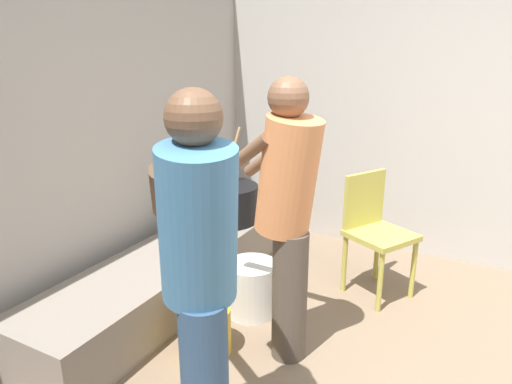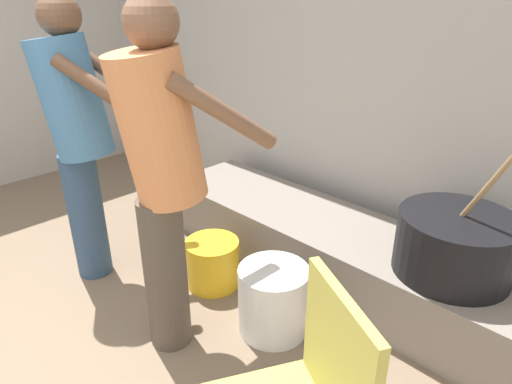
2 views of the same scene
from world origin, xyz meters
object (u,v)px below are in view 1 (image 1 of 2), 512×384
object	(u,v)px
chair_olive	(375,228)
bucket_yellow_plastic	(204,330)
cooking_pot_main	(226,203)
bucket_white_plastic	(252,288)
cook_in_orange_shirt	(287,206)
cook_in_blue_shirt	(200,266)

from	to	relation	value
chair_olive	bucket_yellow_plastic	bearing A→B (deg)	150.24
cooking_pot_main	bucket_white_plastic	size ratio (longest dim) A/B	2.12
cook_in_orange_shirt	cooking_pot_main	bearing A→B (deg)	46.49
cook_in_blue_shirt	bucket_yellow_plastic	bearing A→B (deg)	34.74
cook_in_orange_shirt	bucket_white_plastic	bearing A→B (deg)	52.02
chair_olive	bucket_yellow_plastic	xyz separation A→B (m)	(-1.18, 0.67, -0.35)
cook_in_blue_shirt	bucket_white_plastic	size ratio (longest dim) A/B	4.48
cooking_pot_main	cook_in_blue_shirt	xyz separation A→B (m)	(-1.72, -0.95, 0.40)
cooking_pot_main	bucket_white_plastic	xyz separation A→B (m)	(-0.61, -0.58, -0.33)
cook_in_blue_shirt	bucket_white_plastic	world-z (taller)	cook_in_blue_shirt
chair_olive	bucket_white_plastic	distance (m)	0.97
bucket_yellow_plastic	cook_in_orange_shirt	bearing A→B (deg)	-62.53
cook_in_blue_shirt	bucket_yellow_plastic	distance (m)	1.05
cooking_pot_main	cook_in_orange_shirt	distance (m)	1.38
chair_olive	bucket_white_plastic	size ratio (longest dim) A/B	2.48
cooking_pot_main	chair_olive	distance (m)	1.22
bucket_white_plastic	bucket_yellow_plastic	bearing A→B (deg)	176.04
cook_in_blue_shirt	cook_in_orange_shirt	size ratio (longest dim) A/B	1.00
cook_in_orange_shirt	chair_olive	bearing A→B (deg)	-15.00
cook_in_blue_shirt	chair_olive	size ratio (longest dim) A/B	1.81
cook_in_blue_shirt	cooking_pot_main	bearing A→B (deg)	29.01
chair_olive	cook_in_blue_shirt	bearing A→B (deg)	171.57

